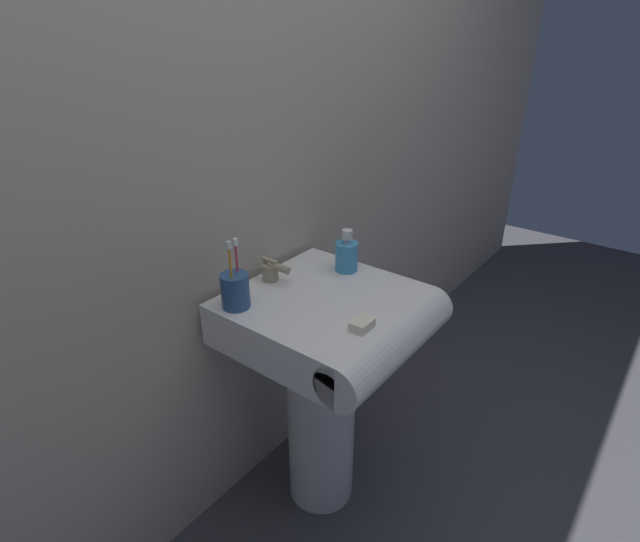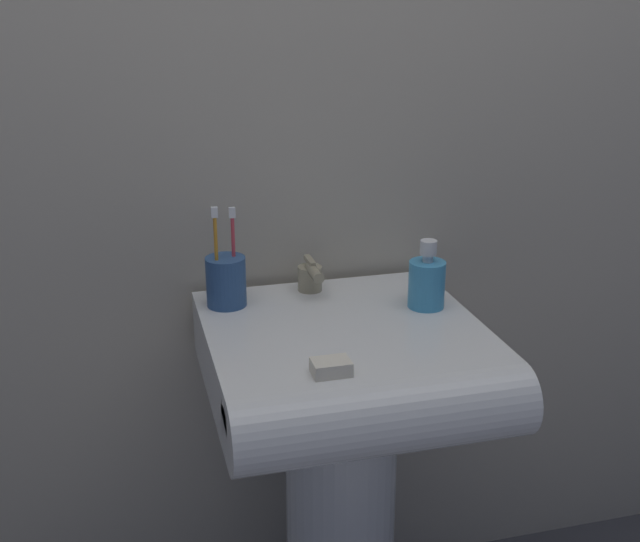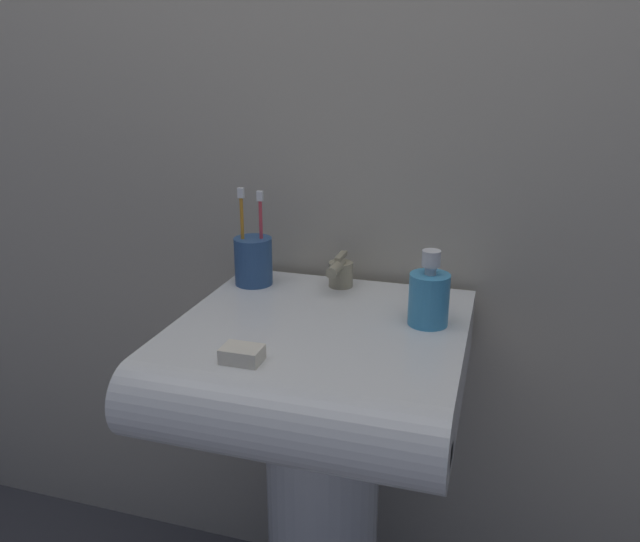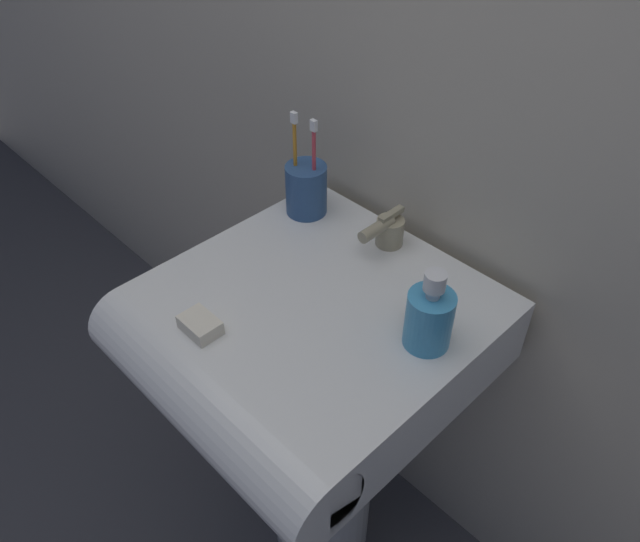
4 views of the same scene
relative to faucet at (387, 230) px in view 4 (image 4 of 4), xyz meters
The scene contains 7 objects.
ground_plane 0.83m from the faucet, 84.73° to the right, with size 6.00×6.00×0.00m, color #38383D.
sink_pedestal 0.52m from the faucet, 84.73° to the right, with size 0.22×0.22×0.65m, color white.
sink_basin 0.24m from the faucet, 85.89° to the right, with size 0.50×0.53×0.13m.
faucet is the anchor object (origin of this frame).
toothbrush_cup 0.18m from the faucet, behind, with size 0.08×0.08×0.20m.
soap_bottle 0.24m from the faucet, 34.51° to the right, with size 0.07×0.07×0.13m.
bar_soap 0.37m from the faucet, 99.07° to the right, with size 0.06×0.04×0.02m, color silver.
Camera 4 is at (0.53, -0.52, 1.47)m, focal length 35.00 mm.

